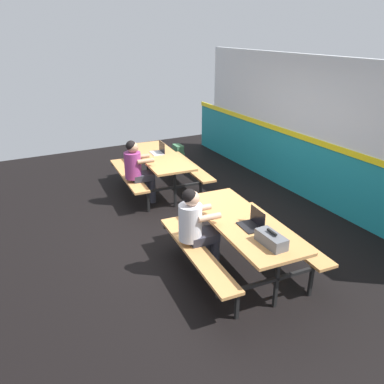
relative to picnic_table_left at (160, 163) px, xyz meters
The scene contains 10 objects.
ground_plane 1.62m from the picnic_table_left, ahead, with size 10.00×10.00×0.02m, color black.
accent_backdrop 2.89m from the picnic_table_left, 57.69° to the left, with size 8.00×0.14×2.60m.
picnic_table_left is the anchor object (origin of this frame).
picnic_table_right 3.01m from the picnic_table_left, ahead, with size 2.07×1.68×0.74m.
student_nearer 0.70m from the picnic_table_left, 58.71° to the right, with size 0.38×0.53×1.21m.
student_further 2.86m from the picnic_table_left, 13.53° to the right, with size 0.38×0.53×1.21m.
laptop_silver 0.25m from the picnic_table_left, 160.73° to the left, with size 0.33×0.24×0.22m.
laptop_dark 3.22m from the picnic_table_left, ahead, with size 0.33×0.24×0.22m.
toolbox_grey 3.68m from the picnic_table_left, ahead, with size 0.40×0.18×0.18m.
backpack_dark 1.81m from the picnic_table_left, 142.65° to the left, with size 0.30×0.22×0.44m.
Camera 1 is at (5.08, -2.55, 3.01)m, focal length 35.73 mm.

